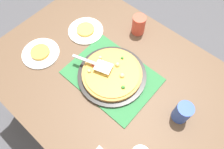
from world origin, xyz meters
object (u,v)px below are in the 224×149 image
Objects in this scene: pizza_pan at (112,75)px; plate_near_left at (86,31)px; served_slice_right at (40,52)px; plate_far_right at (41,53)px; cup_near at (182,112)px; pizza_server at (95,64)px; pizza at (112,73)px; cup_corner at (139,25)px; served_slice_left at (86,29)px.

pizza_pan reaches higher than plate_near_left.
plate_far_right is at bearing 180.00° from served_slice_right.
pizza_server is at bearing -170.72° from cup_near.
pizza is 2.75× the size of cup_corner.
pizza_server is at bearing -161.50° from pizza.
served_slice_right is (-0.42, -0.16, 0.01)m from pizza_pan.
plate_far_right is at bearing -158.37° from pizza_pan.
served_slice_right is at bearing -104.63° from plate_near_left.
plate_near_left is at bearing 158.54° from pizza_pan.
served_slice_right is at bearing -104.63° from served_slice_left.
served_slice_right is 0.92× the size of cup_corner.
cup_near is (0.74, -0.08, 0.06)m from plate_near_left.
plate_near_left is 1.00× the size of plate_far_right.
cup_corner is at bearing 57.80° from plate_far_right.
served_slice_left is at bearing -138.68° from cup_corner.
served_slice_right reaches higher than plate_near_left.
served_slice_right is at bearing -158.29° from pizza.
pizza is at bearing -21.55° from served_slice_left.
pizza is 1.50× the size of plate_far_right.
pizza_pan reaches higher than plate_far_right.
plate_far_right is 0.95× the size of pizza_server.
plate_far_right is 0.36m from pizza_server.
pizza is 0.36m from plate_near_left.
cup_near reaches higher than pizza_server.
plate_near_left and plate_far_right have the same top height.
cup_corner is at bearing 149.06° from cup_near.
pizza_server is (-0.09, -0.03, 0.04)m from pizza.
pizza_server is (0.25, -0.16, 0.06)m from plate_near_left.
pizza_pan is 3.17× the size of cup_near.
plate_near_left is 2.00× the size of served_slice_left.
plate_far_right is 1.83× the size of cup_near.
cup_near is (0.41, 0.05, 0.03)m from pizza.
plate_far_right is at bearing -165.28° from cup_near.
plate_near_left is at bearing 0.00° from served_slice_left.
pizza_pan is 0.36m from cup_corner.
pizza_server is at bearing -33.69° from plate_near_left.
pizza_pan is 0.11m from pizza_server.
cup_corner is (0.32, 0.51, 0.04)m from served_slice_right.
cup_near is 0.58m from cup_corner.
cup_corner reaches higher than pizza_server.
cup_near is (0.74, -0.08, 0.04)m from served_slice_left.
pizza reaches higher than served_slice_left.
plate_near_left is at bearing 75.37° from served_slice_right.
served_slice_left is at bearing 158.54° from pizza_pan.
served_slice_right is at bearing 0.00° from plate_far_right.
served_slice_left is 0.47× the size of pizza_server.
pizza_pan is at bearing -75.20° from cup_corner.
served_slice_left is at bearing 0.00° from plate_near_left.
pizza_server reaches higher than pizza.
cup_near is at bearing 14.72° from plate_far_right.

